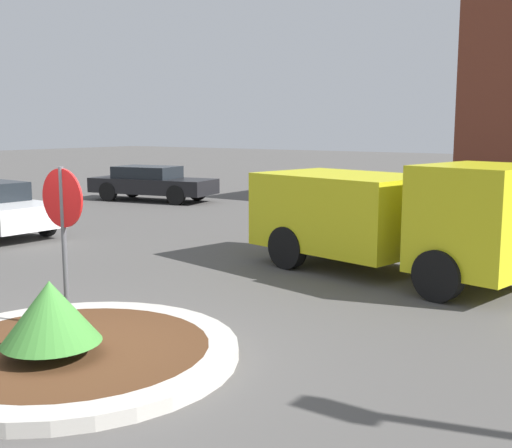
{
  "coord_description": "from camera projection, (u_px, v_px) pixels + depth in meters",
  "views": [
    {
      "loc": [
        6.07,
        -4.84,
        2.81
      ],
      "look_at": [
        0.31,
        3.44,
        1.26
      ],
      "focal_mm": 45.0,
      "sensor_mm": 36.0,
      "label": 1
    }
  ],
  "objects": [
    {
      "name": "ground_plane",
      "position": [
        73.0,
        359.0,
        7.78
      ],
      "size": [
        120.0,
        120.0,
        0.0
      ],
      "primitive_type": "plane",
      "color": "#514F4C"
    },
    {
      "name": "traffic_island",
      "position": [
        73.0,
        353.0,
        7.76
      ],
      "size": [
        4.03,
        4.03,
        0.16
      ],
      "color": "#BCB7AD",
      "rests_on": "ground_plane"
    },
    {
      "name": "stop_sign",
      "position": [
        63.0,
        220.0,
        8.32
      ],
      "size": [
        0.77,
        0.07,
        2.29
      ],
      "color": "#4C4C51",
      "rests_on": "ground_plane"
    },
    {
      "name": "island_shrub",
      "position": [
        50.0,
        312.0,
        7.35
      ],
      "size": [
        1.14,
        1.14,
        0.89
      ],
      "color": "brown",
      "rests_on": "traffic_island"
    },
    {
      "name": "utility_truck",
      "position": [
        390.0,
        215.0,
        12.04
      ],
      "size": [
        5.69,
        3.18,
        2.16
      ],
      "rotation": [
        0.0,
        0.0,
        -0.2
      ],
      "color": "gold",
      "rests_on": "ground_plane"
    },
    {
      "name": "parked_sedan_black",
      "position": [
        152.0,
        183.0,
        24.14
      ],
      "size": [
        5.0,
        2.57,
        1.3
      ],
      "rotation": [
        0.0,
        0.0,
        0.19
      ],
      "color": "black",
      "rests_on": "ground_plane"
    }
  ]
}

